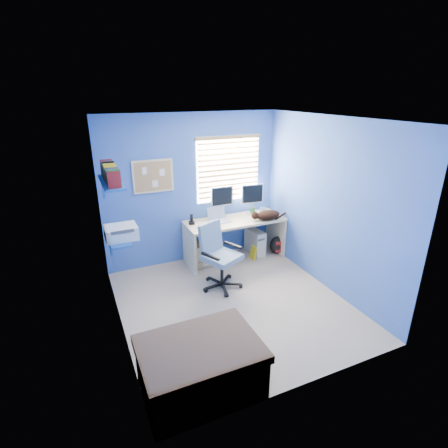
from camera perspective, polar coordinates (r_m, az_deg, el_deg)
name	(u,v)px	position (r m, az deg, el deg)	size (l,w,h in m)	color
floor	(233,304)	(5.04, 1.49, -12.86)	(3.00, 3.20, 0.00)	#B6A590
ceiling	(235,119)	(4.20, 1.83, 16.79)	(3.00, 3.20, 0.00)	white
wall_back	(193,190)	(5.88, -5.14, 5.55)	(3.00, 0.01, 2.50)	#3C5EAF
wall_front	(312,278)	(3.23, 14.13, -8.51)	(3.00, 0.01, 2.50)	#3C5EAF
wall_left	(113,240)	(4.09, -17.69, -2.43)	(0.01, 3.20, 2.50)	#3C5EAF
wall_right	(328,206)	(5.26, 16.57, 2.88)	(0.01, 3.20, 2.50)	#3C5EAF
desk	(235,240)	(6.10, 1.77, -2.57)	(1.71, 0.65, 0.74)	#CEB68F
laptop	(220,216)	(5.83, -0.71, 1.39)	(0.33, 0.26, 0.22)	silver
monitor_left	(221,201)	(6.04, -0.42, 3.70)	(0.40, 0.12, 0.54)	silver
monitor_right	(252,199)	(6.21, 4.55, 4.10)	(0.40, 0.12, 0.54)	silver
phone	(192,219)	(5.77, -5.32, 0.81)	(0.09, 0.11, 0.17)	black
mug	(252,211)	(6.27, 4.65, 2.15)	(0.10, 0.09, 0.10)	#277834
cd_spindle	(263,209)	(6.41, 6.39, 2.38)	(0.13, 0.13, 0.07)	silver
cat	(268,215)	(6.00, 7.19, 1.47)	(0.44, 0.23, 0.16)	black
tower_pc	(255,242)	(6.39, 5.08, -2.92)	(0.19, 0.44, 0.45)	beige
drawer_boxes	(203,254)	(5.96, -3.49, -4.97)	(0.35, 0.28, 0.41)	#CEB681
yellow_book	(253,253)	(6.21, 4.80, -4.71)	(0.03, 0.17, 0.24)	yellow
backpack	(277,245)	(6.45, 8.69, -3.41)	(0.29, 0.22, 0.34)	black
bed_corner	(200,367)	(3.71, -3.89, -22.30)	(1.11, 0.79, 0.54)	brown
office_chair	(219,264)	(5.27, -0.75, -6.57)	(0.77, 0.77, 0.99)	black
window_blinds	(229,169)	(6.01, 0.79, 8.93)	(1.15, 0.05, 1.10)	white
corkboard	(153,176)	(5.62, -11.50, 7.65)	(0.64, 0.02, 0.52)	#CEB68F
wall_shelves	(115,204)	(4.75, -17.35, 3.20)	(0.42, 0.90, 1.05)	#2054AD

